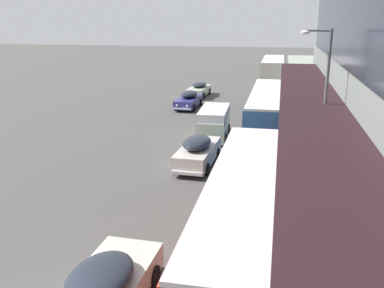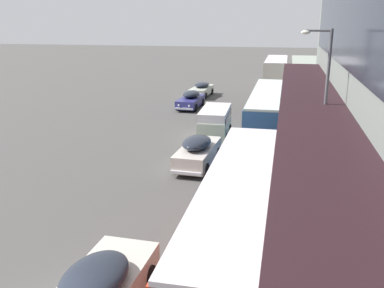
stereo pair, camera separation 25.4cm
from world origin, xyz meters
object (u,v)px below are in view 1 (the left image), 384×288
(transit_bus_kerbside_rear, at_px, (271,116))
(street_lamp, at_px, (323,89))
(sedan_lead_near, at_px, (198,151))
(sedan_oncoming_front, at_px, (199,89))
(vw_van, at_px, (214,121))
(sedan_trailing_near, at_px, (189,100))
(transit_bus_kerbside_front, at_px, (273,70))
(fire_hydrant, at_px, (328,283))
(transit_bus_kerbside_far, at_px, (251,221))

(transit_bus_kerbside_rear, xyz_separation_m, street_lamp, (2.53, -3.40, 2.22))
(transit_bus_kerbside_rear, xyz_separation_m, sedan_lead_near, (-3.64, -4.16, -1.16))
(sedan_oncoming_front, distance_m, vw_van, 15.85)
(sedan_trailing_near, distance_m, street_lamp, 17.83)
(sedan_trailing_near, xyz_separation_m, vw_van, (3.70, -9.26, 0.35))
(transit_bus_kerbside_front, relative_size, sedan_oncoming_front, 2.33)
(sedan_lead_near, xyz_separation_m, fire_hydrant, (5.68, -10.42, -0.31))
(sedan_lead_near, relative_size, sedan_trailing_near, 1.03)
(transit_bus_kerbside_rear, relative_size, fire_hydrant, 15.59)
(transit_bus_kerbside_front, bearing_deg, transit_bus_kerbside_rear, -88.94)
(street_lamp, xyz_separation_m, fire_hydrant, (-0.48, -11.18, -3.69))
(transit_bus_kerbside_rear, distance_m, sedan_oncoming_front, 18.76)
(vw_van, xyz_separation_m, street_lamp, (6.20, -5.15, 3.09))
(transit_bus_kerbside_rear, xyz_separation_m, sedan_trailing_near, (-7.38, 11.02, -1.22))
(transit_bus_kerbside_far, relative_size, vw_van, 2.37)
(sedan_trailing_near, bearing_deg, vw_van, -68.21)
(transit_bus_kerbside_rear, bearing_deg, vw_van, 154.45)
(transit_bus_kerbside_rear, height_order, street_lamp, street_lamp)
(transit_bus_kerbside_front, height_order, street_lamp, street_lamp)
(transit_bus_kerbside_far, relative_size, street_lamp, 1.57)
(vw_van, bearing_deg, transit_bus_kerbside_front, 82.88)
(sedan_lead_near, relative_size, fire_hydrant, 6.81)
(sedan_lead_near, bearing_deg, vw_van, 90.36)
(transit_bus_kerbside_far, relative_size, fire_hydrant, 15.59)
(sedan_lead_near, height_order, fire_hydrant, sedan_lead_near)
(transit_bus_kerbside_front, distance_m, sedan_oncoming_front, 12.37)
(transit_bus_kerbside_front, distance_m, sedan_trailing_near, 17.57)
(sedan_trailing_near, bearing_deg, transit_bus_kerbside_rear, -56.19)
(fire_hydrant, bearing_deg, transit_bus_kerbside_rear, 97.98)
(transit_bus_kerbside_far, height_order, street_lamp, street_lamp)
(sedan_lead_near, xyz_separation_m, sedan_trailing_near, (-3.74, 15.18, -0.06))
(transit_bus_kerbside_rear, height_order, transit_bus_kerbside_far, transit_bus_kerbside_rear)
(sedan_trailing_near, bearing_deg, sedan_lead_near, -76.16)
(transit_bus_kerbside_rear, relative_size, vw_van, 2.37)
(vw_van, distance_m, street_lamp, 8.64)
(sedan_trailing_near, height_order, sedan_oncoming_front, sedan_trailing_near)
(transit_bus_kerbside_front, xyz_separation_m, sedan_oncoming_front, (-7.12, -10.06, -1.06))
(vw_van, bearing_deg, sedan_oncoming_front, 104.43)
(transit_bus_kerbside_front, distance_m, street_lamp, 30.80)
(sedan_oncoming_front, xyz_separation_m, street_lamp, (10.15, -20.49, 3.47))
(transit_bus_kerbside_far, bearing_deg, transit_bus_kerbside_rear, 89.40)
(sedan_oncoming_front, bearing_deg, transit_bus_kerbside_far, -76.48)
(street_lamp, height_order, fire_hydrant, street_lamp)
(sedan_lead_near, bearing_deg, sedan_oncoming_front, 100.61)
(transit_bus_kerbside_rear, xyz_separation_m, sedan_oncoming_front, (-7.62, 17.10, -1.25))
(vw_van, relative_size, street_lamp, 0.66)
(sedan_oncoming_front, relative_size, street_lamp, 0.70)
(transit_bus_kerbside_far, xyz_separation_m, sedan_oncoming_front, (-7.48, 31.10, -1.17))
(sedan_oncoming_front, distance_m, fire_hydrant, 33.12)
(transit_bus_kerbside_rear, distance_m, vw_van, 4.17)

